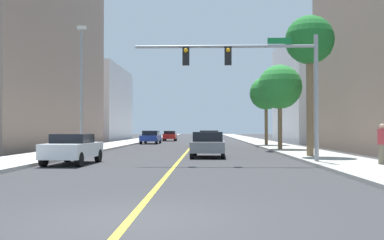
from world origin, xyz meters
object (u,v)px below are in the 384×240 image
palm_far (266,94)px  traffic_signal_mast (260,70)px  car_black (209,138)px  pedestrian (382,144)px  palm_near (310,42)px  car_white (73,148)px  car_gray (208,144)px  street_lamp (81,82)px  palm_mid (280,87)px  car_red (170,136)px  car_blue (151,137)px

palm_far → traffic_signal_mast: bearing=-98.6°
car_black → pedestrian: bearing=-73.0°
palm_near → pedestrian: palm_near is taller
car_white → palm_far: bearing=-116.8°
palm_far → pedestrian: bearing=-85.7°
car_black → car_gray: car_black is taller
street_lamp → car_black: size_ratio=1.85×
car_black → street_lamp: bearing=-121.8°
traffic_signal_mast → palm_far: palm_far is taller
traffic_signal_mast → palm_far: (3.21, 21.15, 0.63)m
palm_far → car_black: 6.90m
palm_mid → car_red: size_ratio=1.41×
traffic_signal_mast → car_black: bearing=96.1°
street_lamp → car_gray: (8.08, -2.34, -3.87)m
palm_near → car_gray: palm_near is taller
street_lamp → car_red: bearing=84.7°
car_white → car_blue: (0.04, 28.43, 0.02)m
car_red → car_gray: 35.20m
car_white → traffic_signal_mast: bearing=-176.0°
palm_far → car_black: bearing=-176.7°
car_red → palm_far: bearing=-60.8°
car_white → car_gray: bearing=-138.3°
palm_near → car_red: size_ratio=1.74×
palm_far → car_blue: size_ratio=1.49×
pedestrian → car_gray: bearing=-115.4°
traffic_signal_mast → palm_mid: 13.01m
traffic_signal_mast → car_white: (-8.68, -0.27, -3.64)m
car_gray → pedestrian: size_ratio=2.31×
palm_mid → palm_far: palm_far is taller
palm_mid → car_blue: size_ratio=1.45×
traffic_signal_mast → car_red: 40.61m
car_white → pedestrian: pedestrian is taller
palm_far → car_white: bearing=-119.0°
car_black → pedestrian: pedestrian is taller
pedestrian → palm_near: bearing=-147.5°
street_lamp → car_blue: street_lamp is taller
palm_far → car_white: (-11.90, -21.42, -4.27)m
palm_mid → car_blue: bearing=127.0°
palm_far → car_red: size_ratio=1.44×
car_blue → car_gray: car_gray is taller
street_lamp → palm_far: (13.67, 13.90, 0.38)m
car_white → pedestrian: 13.69m
street_lamp → palm_mid: (13.53, 5.38, 0.16)m
street_lamp → palm_far: size_ratio=1.25×
palm_far → palm_near: bearing=-89.7°
traffic_signal_mast → car_blue: size_ratio=1.96×
palm_mid → car_white: bearing=-132.3°
car_white → car_gray: size_ratio=1.02×
palm_far → car_blue: (-11.86, 7.01, -4.25)m
car_black → pedestrian: size_ratio=2.55×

